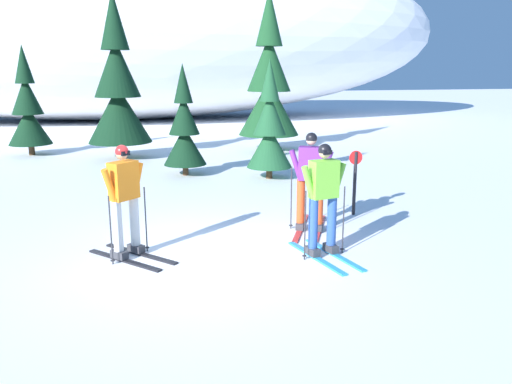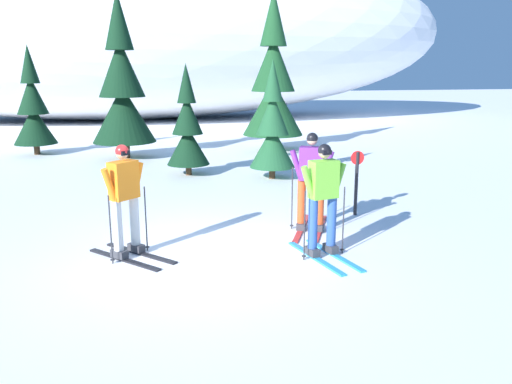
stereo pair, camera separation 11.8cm
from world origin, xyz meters
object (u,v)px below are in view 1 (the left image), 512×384
skier_lime_jacket (324,197)px  pine_tree_far_right (269,85)px  skier_purple_jacket (310,180)px  pine_tree_far_left (28,110)px  skier_orange_jacket (125,199)px  trail_marker_post (355,178)px  pine_tree_center_right (269,130)px  pine_tree_center_left (118,90)px  pine_tree_center (184,130)px

skier_lime_jacket → pine_tree_far_right: (2.10, 10.94, 1.41)m
skier_lime_jacket → pine_tree_far_right: pine_tree_far_right is taller
skier_purple_jacket → pine_tree_far_left: pine_tree_far_left is taller
skier_orange_jacket → trail_marker_post: (4.53, 1.42, -0.20)m
skier_lime_jacket → skier_orange_jacket: skier_lime_jacket is taller
skier_orange_jacket → pine_tree_center_right: (3.80, 5.32, 0.38)m
pine_tree_center_left → pine_tree_center_right: bearing=-48.1°
skier_lime_jacket → skier_orange_jacket: (-3.04, 0.67, -0.00)m
skier_lime_jacket → pine_tree_center: 7.15m
skier_lime_jacket → skier_orange_jacket: bearing=167.5°
pine_tree_far_left → pine_tree_far_right: (8.33, -0.90, 0.81)m
pine_tree_center → pine_tree_far_right: 5.39m
skier_lime_jacket → pine_tree_far_left: pine_tree_far_left is taller
pine_tree_far_right → skier_purple_jacket: bearing=-100.9°
skier_purple_jacket → pine_tree_center_left: size_ratio=0.34×
pine_tree_far_right → pine_tree_center_left: bearing=-174.1°
skier_lime_jacket → skier_purple_jacket: skier_purple_jacket is taller
pine_tree_far_left → pine_tree_center: (4.82, -4.84, -0.27)m
skier_purple_jacket → pine_tree_far_right: (1.85, 9.66, 1.41)m
skier_lime_jacket → skier_purple_jacket: bearing=79.3°
skier_lime_jacket → pine_tree_far_left: 13.39m
pine_tree_far_left → pine_tree_center_right: 9.12m
pine_tree_center_left → skier_lime_jacket: bearing=-73.0°
skier_purple_jacket → skier_lime_jacket: bearing=-100.7°
skier_purple_jacket → pine_tree_center_right: bearing=83.7°
trail_marker_post → skier_orange_jacket: bearing=-162.6°
skier_lime_jacket → pine_tree_far_left: size_ratio=0.48×
skier_purple_jacket → pine_tree_far_left: (-6.48, 10.56, 0.60)m
pine_tree_far_left → pine_tree_center_left: (3.05, -1.45, 0.69)m
pine_tree_far_left → pine_tree_center_right: size_ratio=1.17×
pine_tree_far_left → skier_lime_jacket: bearing=-62.2°
skier_purple_jacket → pine_tree_center: pine_tree_center is taller
skier_lime_jacket → skier_orange_jacket: size_ratio=1.00×
pine_tree_center → pine_tree_center_right: pine_tree_center_right is taller
pine_tree_far_left → pine_tree_center_left: pine_tree_center_left is taller
skier_purple_jacket → pine_tree_center_right: pine_tree_center_right is taller
pine_tree_center_left → trail_marker_post: bearing=-60.5°
skier_purple_jacket → pine_tree_center_left: 9.82m
pine_tree_far_left → pine_tree_center: bearing=-45.1°
skier_orange_jacket → pine_tree_far_right: bearing=63.4°
skier_purple_jacket → pine_tree_far_left: size_ratio=0.49×
pine_tree_far_left → pine_tree_center_left: size_ratio=0.69×
skier_lime_jacket → pine_tree_center_left: (-3.19, 10.39, 1.29)m
pine_tree_center_right → pine_tree_far_right: pine_tree_far_right is taller
skier_purple_jacket → pine_tree_far_right: bearing=79.1°
pine_tree_far_left → pine_tree_center: pine_tree_far_left is taller
pine_tree_center_right → pine_tree_center_left: bearing=131.9°
pine_tree_center → trail_marker_post: bearing=-59.3°
skier_orange_jacket → pine_tree_center_left: pine_tree_center_left is taller
pine_tree_center_left → trail_marker_post: size_ratio=4.06×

